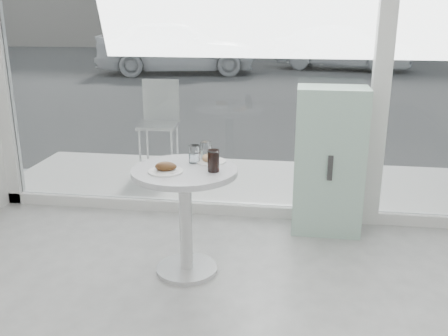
% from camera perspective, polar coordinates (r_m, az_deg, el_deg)
% --- Properties ---
extents(storefront, '(5.00, 0.14, 3.00)m').
position_cam_1_polar(storefront, '(4.23, 6.58, 16.42)').
color(storefront, white).
rests_on(storefront, ground).
extents(main_table, '(0.72, 0.72, 0.77)m').
position_cam_1_polar(main_table, '(3.44, -4.46, -3.55)').
color(main_table, silver).
rests_on(main_table, ground).
extents(patio_deck, '(5.60, 1.60, 0.05)m').
position_cam_1_polar(patio_deck, '(5.33, 5.50, -1.85)').
color(patio_deck, silver).
rests_on(patio_deck, ground).
extents(street, '(40.00, 24.00, 0.00)m').
position_cam_1_polar(street, '(17.32, 7.88, 11.41)').
color(street, '#383838').
rests_on(street, ground).
extents(mint_cabinet, '(0.56, 0.39, 1.21)m').
position_cam_1_polar(mint_cabinet, '(4.18, 11.90, 0.78)').
color(mint_cabinet, '#99C4AE').
rests_on(mint_cabinet, ground).
extents(patio_chair, '(0.45, 0.45, 0.98)m').
position_cam_1_polar(patio_chair, '(5.82, -7.37, 5.72)').
color(patio_chair, silver).
rests_on(patio_chair, patio_deck).
extents(car_white, '(4.90, 2.74, 1.58)m').
position_cam_1_polar(car_white, '(15.15, -5.44, 13.64)').
color(car_white, silver).
rests_on(car_white, street).
extents(car_silver, '(4.36, 2.39, 1.36)m').
position_cam_1_polar(car_silver, '(16.52, 13.54, 13.19)').
color(car_silver, '#9EA1A6').
rests_on(car_silver, street).
extents(plate_fritter, '(0.23, 0.23, 0.07)m').
position_cam_1_polar(plate_fritter, '(3.29, -6.63, -0.03)').
color(plate_fritter, white).
rests_on(plate_fritter, main_table).
extents(plate_donut, '(0.21, 0.21, 0.05)m').
position_cam_1_polar(plate_donut, '(3.49, -1.53, 0.98)').
color(plate_donut, white).
rests_on(plate_donut, main_table).
extents(water_tumbler_a, '(0.08, 0.08, 0.13)m').
position_cam_1_polar(water_tumbler_a, '(3.47, -3.43, 1.49)').
color(water_tumbler_a, white).
rests_on(water_tumbler_a, main_table).
extents(water_tumbler_b, '(0.08, 0.08, 0.13)m').
position_cam_1_polar(water_tumbler_b, '(3.54, -2.08, 1.85)').
color(water_tumbler_b, white).
rests_on(water_tumbler_b, main_table).
extents(cola_glass, '(0.08, 0.08, 0.15)m').
position_cam_1_polar(cola_glass, '(3.27, -1.22, 0.78)').
color(cola_glass, white).
rests_on(cola_glass, main_table).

